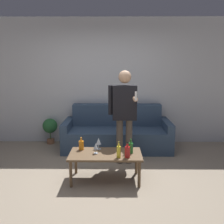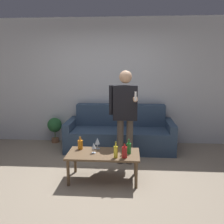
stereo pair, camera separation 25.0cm
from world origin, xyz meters
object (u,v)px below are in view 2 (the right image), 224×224
couch (120,133)px  person_standing_front (125,110)px  coffee_table (103,156)px  bottle_orange (129,148)px

couch → person_standing_front: bearing=-82.1°
coffee_table → bottle_orange: bottle_orange is taller
couch → coffee_table: size_ratio=2.03×
couch → person_standing_front: 1.05m
coffee_table → bottle_orange: size_ratio=4.94×
couch → coffee_table: 1.51m
coffee_table → bottle_orange: 0.40m
bottle_orange → person_standing_front: person_standing_front is taller
coffee_table → bottle_orange: bearing=1.5°
couch → person_standing_front: size_ratio=1.33×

